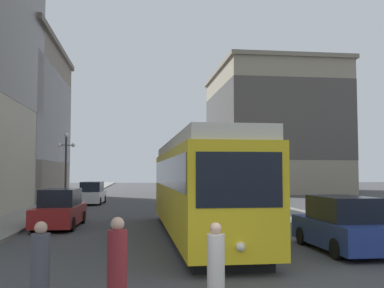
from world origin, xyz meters
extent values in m
cube|color=gray|center=(-7.86, 40.00, 0.07)|extent=(2.69, 120.00, 0.15)
cube|color=gray|center=(7.86, 40.00, 0.07)|extent=(2.69, 120.00, 0.15)
cube|color=black|center=(0.88, 10.48, 0.17)|extent=(2.31, 13.51, 0.35)
cube|color=yellow|center=(0.88, 10.48, 1.90)|extent=(2.71, 14.68, 3.10)
cube|color=black|center=(0.88, 10.48, 2.60)|extent=(2.74, 14.10, 1.08)
cube|color=silver|center=(0.88, 10.48, 3.67)|extent=(2.50, 14.39, 0.44)
cube|color=black|center=(0.94, 3.17, 2.44)|extent=(2.21, 0.10, 1.40)
sphere|color=#F2EACC|center=(0.94, 3.10, 0.80)|extent=(0.24, 0.24, 0.24)
cube|color=black|center=(4.34, 24.90, 0.17)|extent=(2.37, 10.87, 0.35)
cube|color=silver|center=(4.34, 24.90, 1.90)|extent=(2.77, 11.82, 3.10)
cube|color=black|center=(4.34, 24.90, 2.44)|extent=(2.80, 11.35, 1.30)
cube|color=black|center=(4.45, 19.04, 2.21)|extent=(2.31, 0.12, 1.71)
cylinder|color=black|center=(-6.13, 12.75, 0.32)|extent=(0.20, 0.65, 0.64)
cylinder|color=black|center=(-6.01, 15.76, 0.32)|extent=(0.20, 0.65, 0.64)
cylinder|color=black|center=(-4.42, 12.68, 0.32)|extent=(0.20, 0.65, 0.64)
cylinder|color=black|center=(-4.31, 15.70, 0.32)|extent=(0.20, 0.65, 0.64)
cube|color=maroon|center=(-5.22, 14.22, 0.60)|extent=(1.98, 4.93, 0.84)
cube|color=black|center=(-5.21, 14.34, 1.42)|extent=(1.68, 2.73, 0.80)
cylinder|color=black|center=(-6.15, 28.19, 0.32)|extent=(0.22, 0.65, 0.64)
cylinder|color=black|center=(-5.99, 31.07, 0.32)|extent=(0.22, 0.65, 0.64)
cylinder|color=black|center=(-4.45, 28.09, 0.32)|extent=(0.22, 0.65, 0.64)
cylinder|color=black|center=(-4.28, 30.97, 0.32)|extent=(0.22, 0.65, 0.64)
cube|color=silver|center=(-5.22, 29.58, 0.60)|extent=(2.07, 4.76, 0.84)
cube|color=black|center=(-5.21, 29.70, 1.42)|extent=(1.73, 2.65, 0.80)
cylinder|color=black|center=(6.06, 7.96, 0.32)|extent=(0.19, 0.64, 0.64)
cylinder|color=black|center=(4.35, 7.95, 0.32)|extent=(0.19, 0.64, 0.64)
cylinder|color=black|center=(4.38, 5.17, 0.32)|extent=(0.19, 0.64, 0.64)
cube|color=navy|center=(5.22, 6.57, 0.60)|extent=(1.85, 4.49, 0.84)
cube|color=black|center=(5.22, 6.46, 1.42)|extent=(1.61, 2.47, 0.80)
cylinder|color=maroon|center=(-1.98, 1.22, 0.75)|extent=(0.39, 0.39, 1.50)
sphere|color=tan|center=(-1.98, 1.22, 1.62)|extent=(0.27, 0.27, 0.27)
cylinder|color=#4C4C56|center=(-3.49, 1.49, 0.71)|extent=(0.37, 0.37, 1.42)
sphere|color=tan|center=(-3.49, 1.49, 1.53)|extent=(0.25, 0.25, 0.25)
cylinder|color=beige|center=(0.00, 1.30, 0.69)|extent=(0.36, 0.36, 1.37)
sphere|color=tan|center=(0.00, 1.30, 1.48)|extent=(0.25, 0.25, 0.25)
cylinder|color=#333338|center=(-7.12, 28.17, 2.76)|extent=(0.16, 0.16, 5.22)
sphere|color=white|center=(-7.12, 28.17, 5.53)|extent=(0.36, 0.36, 0.36)
sphere|color=white|center=(-7.67, 28.17, 4.74)|extent=(0.31, 0.31, 0.31)
sphere|color=white|center=(-6.57, 28.17, 4.74)|extent=(0.31, 0.31, 0.31)
cube|color=#333338|center=(-7.12, 28.17, 4.74)|extent=(1.10, 0.06, 0.06)
cube|color=gray|center=(16.51, 50.48, 7.95)|extent=(14.60, 19.57, 15.90)
cube|color=#494440|center=(16.51, 50.48, 8.75)|extent=(14.64, 19.61, 9.54)
cube|color=gray|center=(16.51, 50.48, 16.15)|extent=(15.20, 20.17, 0.50)
camera|label=1|loc=(-1.62, -7.71, 2.64)|focal=41.56mm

